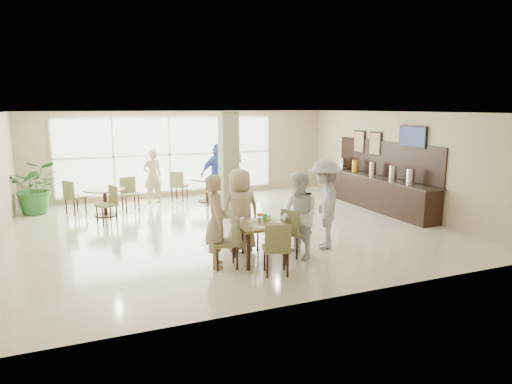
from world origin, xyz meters
name	(u,v)px	position (x,y,z in m)	size (l,w,h in m)	color
ground	(230,228)	(0.00, 0.00, 0.00)	(10.00, 10.00, 0.00)	beige
room_shell	(229,159)	(0.00, 0.00, 1.70)	(10.00, 10.00, 10.00)	white
window_bank	(170,155)	(-0.50, 4.46, 1.40)	(7.00, 0.04, 7.00)	silver
column	(229,165)	(0.40, 1.20, 1.40)	(0.45, 0.45, 2.80)	#606949
main_table	(260,228)	(-0.26, -2.50, 0.65)	(0.91, 0.91, 0.75)	brown
round_table_left	(105,195)	(-2.70, 2.54, 0.57)	(1.08, 1.08, 0.75)	brown
round_table_right	(207,183)	(0.42, 3.36, 0.58)	(1.14, 1.14, 0.75)	brown
chairs_main_table	(261,237)	(-0.23, -2.50, 0.47)	(2.08, 2.02, 0.95)	#636839
chairs_table_left	(104,199)	(-2.72, 2.55, 0.47)	(2.02, 1.96, 0.95)	#636839
chairs_table_right	(206,187)	(0.39, 3.32, 0.47)	(2.08, 1.95, 0.95)	#636839
tabletop_clutter	(261,220)	(-0.24, -2.51, 0.81)	(0.70, 0.77, 0.21)	white
buffet_counter	(376,190)	(4.70, 0.51, 0.55)	(0.64, 4.70, 1.95)	black
wall_tv	(413,137)	(4.94, -0.60, 2.15)	(0.06, 1.00, 0.58)	black
framed_art_a	(375,144)	(4.95, 1.00, 1.85)	(0.05, 0.55, 0.70)	black
framed_art_b	(359,142)	(4.95, 1.80, 1.85)	(0.05, 0.55, 0.70)	black
potted_plant	(36,187)	(-4.43, 3.54, 0.75)	(1.34, 1.34, 1.49)	#2B6A2A
teen_left	(216,221)	(-1.10, -2.43, 0.86)	(0.63, 0.41, 1.72)	tan
teen_far	(240,210)	(-0.37, -1.74, 0.86)	(0.84, 0.46, 1.71)	tan
teen_right	(299,215)	(0.54, -2.58, 0.85)	(0.83, 0.65, 1.71)	white
teen_standing	(325,204)	(1.33, -2.20, 0.94)	(1.21, 0.70, 1.88)	#ABABAD
adult_a	(217,175)	(0.50, 2.54, 0.94)	(1.10, 0.63, 1.88)	#3F5FBF
adult_b	(235,175)	(1.33, 3.34, 0.79)	(1.46, 0.63, 1.58)	white
adult_standing	(153,176)	(-1.20, 3.71, 0.84)	(0.61, 0.40, 1.68)	tan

